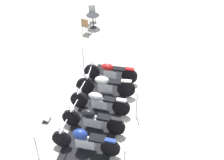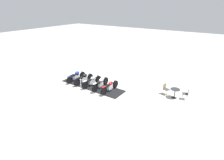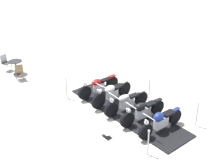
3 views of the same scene
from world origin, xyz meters
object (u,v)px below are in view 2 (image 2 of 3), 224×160
cafe_table (175,91)px  stanchion_right_rear (81,72)px  motorcycle_black (84,78)px  stanchion_right_front (125,83)px  motorcycle_maroon (110,86)px  motorcycle_cream (101,83)px  stanchion_left_mid (81,88)px  stanchion_left_rear (60,81)px  info_placard (98,77)px  motorcycle_navy (76,76)px  cafe_chair_across_table (186,93)px  motorcycle_chrome (92,81)px  cafe_chair_near_table (166,88)px

cafe_table → stanchion_right_rear: bearing=2.6°
motorcycle_black → stanchion_right_front: (-3.59, -1.26, -0.08)m
motorcycle_maroon → motorcycle_cream: 0.98m
stanchion_left_mid → stanchion_right_rear: stanchion_left_mid is taller
stanchion_left_mid → stanchion_right_rear: size_ratio=1.06×
motorcycle_black → stanchion_left_mid: stanchion_left_mid is taller
stanchion_left_rear → info_placard: size_ratio=2.74×
motorcycle_navy → cafe_chair_across_table: (-9.46, -2.00, 0.02)m
motorcycle_maroon → motorcycle_chrome: 1.95m
motorcycle_maroon → stanchion_left_rear: (4.57, 1.30, -0.15)m
motorcycle_chrome → info_placard: size_ratio=5.71×
stanchion_left_rear → cafe_table: bearing=-161.3°
motorcycle_black → motorcycle_navy: size_ratio=1.00×
cafe_chair_near_table → stanchion_right_rear: bearing=-161.4°
motorcycle_maroon → stanchion_right_front: size_ratio=2.03×
motorcycle_black → cafe_table: size_ratio=2.99×
motorcycle_maroon → motorcycle_cream: size_ratio=0.97×
motorcycle_chrome → cafe_chair_near_table: (-5.93, -2.02, 0.04)m
motorcycle_chrome → cafe_table: 6.96m
stanchion_left_mid → cafe_table: stanchion_left_mid is taller
motorcycle_cream → motorcycle_chrome: bearing=85.4°
motorcycle_navy → cafe_table: bearing=-75.5°
motorcycle_maroon → motorcycle_cream: bearing=90.0°
info_placard → cafe_table: 7.55m
stanchion_right_front → cafe_chair_near_table: stanchion_right_front is taller
info_placard → stanchion_left_mid: bearing=-75.0°
stanchion_left_rear → info_placard: bearing=-119.9°
stanchion_right_rear → motorcycle_cream: bearing=158.1°
motorcycle_maroon → cafe_table: motorcycle_maroon is taller
motorcycle_maroon → cafe_table: size_ratio=3.00×
motorcycle_navy → cafe_table: (-8.67, -1.77, 0.05)m
cafe_table → cafe_chair_across_table: 0.82m
info_placard → cafe_chair_near_table: 6.76m
motorcycle_maroon → stanchion_right_front: 1.50m
motorcycle_navy → stanchion_left_rear: (0.67, 1.40, -0.18)m
stanchion_left_mid → stanchion_left_rear: bearing=-1.2°
stanchion_left_mid → stanchion_right_rear: (2.53, -2.80, 0.01)m
motorcycle_black → stanchion_left_rear: bearing=134.7°
stanchion_left_mid → info_placard: stanchion_left_mid is taller
stanchion_right_rear → info_placard: bearing=-167.1°
stanchion_right_front → motorcycle_cream: bearing=38.4°
motorcycle_cream → info_placard: 2.59m
motorcycle_maroon → stanchion_right_rear: 4.74m
motorcycle_chrome → stanchion_right_rear: (2.56, -1.40, -0.10)m
info_placard → cafe_chair_across_table: size_ratio=0.43×
stanchion_right_rear → motorcycle_maroon: bearing=162.2°
stanchion_right_rear → cafe_chair_across_table: size_ratio=1.14×
stanchion_right_front → cafe_chair_across_table: stanchion_right_front is taller
cafe_table → motorcycle_cream: bearing=17.7°
motorcycle_cream → motorcycle_chrome: 0.97m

